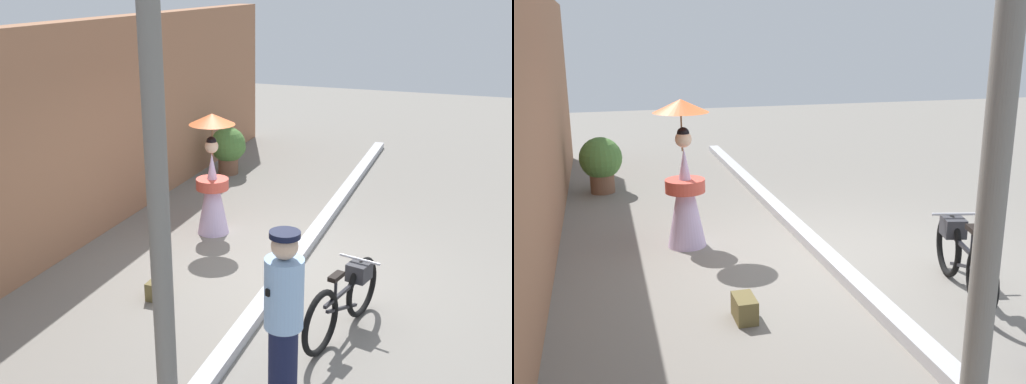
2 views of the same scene
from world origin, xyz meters
The scene contains 9 objects.
ground_plane centered at (0.00, 0.00, 0.00)m, with size 30.00×30.00×0.00m, color gray.
building_wall centered at (0.00, 3.25, 1.57)m, with size 14.00×0.40×3.14m, color #9E6B4C.
sidewalk_curb centered at (0.00, 0.00, 0.06)m, with size 14.00×0.20×0.12m, color #B2B2B7.
bicycle_near_officer centered at (-1.23, -1.01, 0.39)m, with size 1.63×0.57×0.77m.
person_officer centered at (-2.75, -0.79, 0.92)m, with size 0.35×0.34×1.72m.
person_with_parasol centered at (0.93, 1.50, 0.86)m, with size 0.68×0.68×1.83m.
potted_plant_by_door centered at (3.91, 2.46, 0.53)m, with size 0.72×0.70×0.94m.
backpack_on_pavement centered at (-1.23, 1.27, 0.12)m, with size 0.33×0.19×0.23m.
utility_pole centered at (-3.12, 0.15, 2.40)m, with size 0.18×0.18×4.80m, color slate.
Camera 1 is at (-7.35, -2.22, 3.66)m, focal length 44.69 mm.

